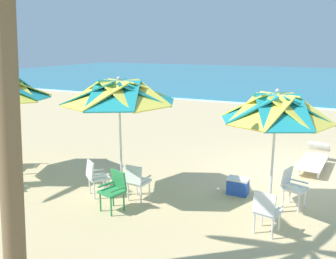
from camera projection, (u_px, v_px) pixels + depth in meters
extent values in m
plane|color=#D3B784|center=(305.00, 174.00, 9.91)|extent=(80.00, 80.00, 0.00)
cube|color=teal|center=(332.00, 79.00, 36.03)|extent=(80.00, 36.00, 0.10)
cube|color=white|center=(323.00, 109.00, 19.93)|extent=(80.00, 0.70, 0.01)
cylinder|color=silver|center=(272.00, 167.00, 7.41)|extent=(0.05, 0.05, 2.07)
cube|color=teal|center=(304.00, 108.00, 7.10)|extent=(1.23, 1.18, 0.56)
cube|color=#EFDB4C|center=(291.00, 105.00, 7.48)|extent=(1.18, 1.24, 0.56)
cube|color=teal|center=(270.00, 103.00, 7.65)|extent=(1.18, 1.23, 0.56)
cube|color=#EFDB4C|center=(253.00, 104.00, 7.51)|extent=(1.24, 1.18, 0.56)
cube|color=teal|center=(248.00, 107.00, 7.15)|extent=(1.23, 1.18, 0.56)
cube|color=#EFDB4C|center=(261.00, 111.00, 6.76)|extent=(1.18, 1.24, 0.56)
cube|color=teal|center=(284.00, 113.00, 6.59)|extent=(1.18, 1.23, 0.56)
cube|color=#EFDB4C|center=(302.00, 111.00, 6.73)|extent=(1.24, 1.18, 0.56)
sphere|color=silver|center=(277.00, 91.00, 7.04)|extent=(0.08, 0.08, 0.08)
cube|color=white|center=(268.00, 211.00, 6.76)|extent=(0.52, 0.52, 0.05)
cube|color=white|center=(264.00, 204.00, 6.56)|extent=(0.43, 0.18, 0.40)
cube|color=white|center=(258.00, 203.00, 6.86)|extent=(0.12, 0.40, 0.03)
cube|color=white|center=(279.00, 209.00, 6.62)|extent=(0.12, 0.40, 0.03)
cylinder|color=white|center=(262.00, 216.00, 7.06)|extent=(0.04, 0.04, 0.41)
cylinder|color=white|center=(279.00, 222.00, 6.85)|extent=(0.04, 0.04, 0.41)
cylinder|color=white|center=(254.00, 223.00, 6.79)|extent=(0.04, 0.04, 0.41)
cylinder|color=white|center=(272.00, 229.00, 6.58)|extent=(0.04, 0.04, 0.41)
cube|color=white|center=(295.00, 189.00, 7.82)|extent=(0.55, 0.55, 0.05)
cube|color=white|center=(287.00, 177.00, 7.90)|extent=(0.21, 0.43, 0.40)
cube|color=white|center=(299.00, 181.00, 7.94)|extent=(0.39, 0.15, 0.03)
cube|color=white|center=(291.00, 186.00, 7.65)|extent=(0.39, 0.15, 0.03)
cylinder|color=white|center=(305.00, 198.00, 7.88)|extent=(0.04, 0.04, 0.41)
cylinder|color=white|center=(299.00, 203.00, 7.63)|extent=(0.04, 0.04, 0.41)
cylinder|color=white|center=(290.00, 194.00, 8.11)|extent=(0.04, 0.04, 0.41)
cylinder|color=white|center=(283.00, 199.00, 7.86)|extent=(0.04, 0.04, 0.41)
cylinder|color=silver|center=(121.00, 148.00, 8.30)|extent=(0.05, 0.05, 2.30)
cube|color=teal|center=(147.00, 92.00, 7.97)|extent=(1.44, 1.37, 0.52)
cube|color=#EFDB4C|center=(141.00, 89.00, 8.41)|extent=(1.36, 1.46, 0.52)
cube|color=teal|center=(124.00, 88.00, 8.61)|extent=(1.37, 1.44, 0.52)
cube|color=#EFDB4C|center=(104.00, 89.00, 8.45)|extent=(1.46, 1.36, 0.52)
cube|color=teal|center=(91.00, 92.00, 8.03)|extent=(1.44, 1.37, 0.52)
cube|color=#EFDB4C|center=(95.00, 94.00, 7.60)|extent=(1.36, 1.46, 0.52)
cube|color=teal|center=(114.00, 96.00, 7.40)|extent=(1.37, 1.44, 0.52)
cube|color=#EFDB4C|center=(136.00, 95.00, 7.56)|extent=(1.46, 1.36, 0.52)
sphere|color=silver|center=(119.00, 78.00, 7.93)|extent=(0.08, 0.08, 0.08)
cube|color=white|center=(139.00, 181.00, 8.22)|extent=(0.47, 0.47, 0.05)
cube|color=white|center=(133.00, 175.00, 8.00)|extent=(0.42, 0.12, 0.40)
cube|color=white|center=(131.00, 175.00, 8.29)|extent=(0.07, 0.40, 0.03)
cube|color=white|center=(146.00, 178.00, 8.10)|extent=(0.07, 0.40, 0.03)
cylinder|color=white|center=(137.00, 187.00, 8.51)|extent=(0.04, 0.04, 0.41)
cylinder|color=white|center=(149.00, 190.00, 8.34)|extent=(0.04, 0.04, 0.41)
cylinder|color=white|center=(128.00, 192.00, 8.21)|extent=(0.04, 0.04, 0.41)
cylinder|color=white|center=(141.00, 195.00, 8.05)|extent=(0.04, 0.04, 0.41)
cube|color=white|center=(99.00, 177.00, 8.47)|extent=(0.61, 0.61, 0.05)
cube|color=white|center=(90.00, 170.00, 8.32)|extent=(0.40, 0.32, 0.40)
cube|color=white|center=(96.00, 170.00, 8.61)|extent=(0.26, 0.34, 0.03)
cube|color=white|center=(101.00, 176.00, 8.27)|extent=(0.26, 0.34, 0.03)
cylinder|color=white|center=(104.00, 183.00, 8.76)|extent=(0.04, 0.04, 0.41)
cylinder|color=white|center=(109.00, 188.00, 8.46)|extent=(0.04, 0.04, 0.41)
cylinder|color=white|center=(90.00, 186.00, 8.59)|extent=(0.04, 0.04, 0.41)
cylinder|color=white|center=(94.00, 191.00, 8.29)|extent=(0.04, 0.04, 0.41)
cube|color=#2D8C4C|center=(112.00, 192.00, 7.65)|extent=(0.55, 0.55, 0.05)
cube|color=#2D8C4C|center=(119.00, 179.00, 7.74)|extent=(0.43, 0.21, 0.40)
cube|color=#2D8C4C|center=(118.00, 189.00, 7.49)|extent=(0.15, 0.39, 0.03)
cube|color=#2D8C4C|center=(106.00, 184.00, 7.75)|extent=(0.15, 0.39, 0.03)
cylinder|color=#2D8C4C|center=(111.00, 207.00, 7.46)|extent=(0.04, 0.04, 0.41)
cylinder|color=#2D8C4C|center=(100.00, 202.00, 7.69)|extent=(0.04, 0.04, 0.41)
cylinder|color=#2D8C4C|center=(124.00, 202.00, 7.72)|extent=(0.04, 0.04, 0.41)
cylinder|color=#2D8C4C|center=(113.00, 197.00, 7.94)|extent=(0.04, 0.04, 0.41)
cylinder|color=silver|center=(7.00, 136.00, 9.62)|extent=(0.05, 0.05, 2.19)
cube|color=teal|center=(24.00, 89.00, 9.30)|extent=(1.39, 1.28, 0.56)
cube|color=#EFDB4C|center=(24.00, 87.00, 9.71)|extent=(1.30, 1.35, 0.56)
cube|color=teal|center=(12.00, 86.00, 9.90)|extent=(1.28, 1.39, 0.56)
cube|color=#EFDB4C|center=(10.00, 91.00, 8.90)|extent=(1.35, 1.30, 0.56)
sphere|color=silver|center=(0.00, 77.00, 9.26)|extent=(0.08, 0.08, 0.08)
cube|color=white|center=(11.00, 152.00, 10.41)|extent=(0.59, 0.59, 0.05)
cube|color=white|center=(13.00, 143.00, 10.56)|extent=(0.42, 0.27, 0.40)
cube|color=white|center=(18.00, 149.00, 10.39)|extent=(0.21, 0.37, 0.03)
cube|color=white|center=(4.00, 149.00, 10.38)|extent=(0.21, 0.37, 0.03)
cylinder|color=white|center=(16.00, 162.00, 10.30)|extent=(0.04, 0.04, 0.41)
cylinder|color=white|center=(4.00, 162.00, 10.29)|extent=(0.04, 0.04, 0.41)
cylinder|color=white|center=(21.00, 158.00, 10.64)|extent=(0.04, 0.04, 0.41)
cylinder|color=white|center=(9.00, 158.00, 10.63)|extent=(0.04, 0.04, 0.41)
cylinder|color=white|center=(0.00, 162.00, 10.33)|extent=(0.04, 0.04, 0.41)
cylinder|color=white|center=(1.00, 178.00, 9.09)|extent=(0.04, 0.04, 0.41)
cylinder|color=white|center=(7.00, 181.00, 8.85)|extent=(0.04, 0.04, 0.41)
cube|color=white|center=(313.00, 162.00, 10.19)|extent=(0.79, 1.75, 0.06)
cube|color=white|center=(319.00, 146.00, 11.03)|extent=(0.65, 0.53, 0.36)
cube|color=white|center=(318.00, 175.00, 9.56)|extent=(0.06, 0.06, 0.22)
cube|color=white|center=(298.00, 172.00, 9.81)|extent=(0.06, 0.06, 0.22)
cube|color=white|center=(325.00, 162.00, 10.63)|extent=(0.06, 0.06, 0.22)
cube|color=white|center=(307.00, 159.00, 10.88)|extent=(0.06, 0.06, 0.22)
cylinder|color=brown|center=(8.00, 106.00, 4.89)|extent=(0.32, 0.67, 5.35)
cube|color=blue|center=(238.00, 187.00, 8.58)|extent=(0.48, 0.32, 0.36)
cube|color=white|center=(238.00, 179.00, 8.54)|extent=(0.50, 0.34, 0.04)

